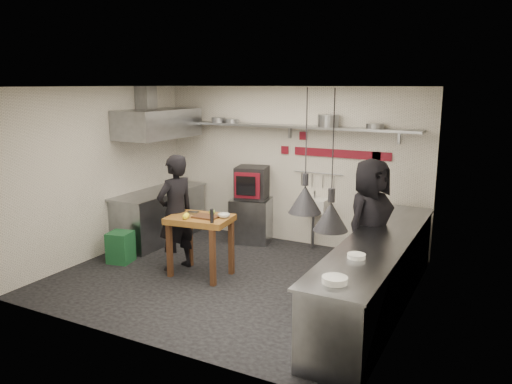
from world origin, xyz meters
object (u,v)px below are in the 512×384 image
at_px(combi_oven, 252,182).
at_px(chef_right, 370,224).
at_px(prep_table, 201,246).
at_px(chef_left, 176,213).
at_px(oven_stand, 251,220).
at_px(green_bin, 121,247).

bearing_deg(combi_oven, chef_right, -38.03).
xyz_separation_m(prep_table, chef_left, (-0.48, 0.06, 0.44)).
xyz_separation_m(oven_stand, chef_right, (2.46, -1.08, 0.52)).
bearing_deg(prep_table, combi_oven, 86.55).
height_order(green_bin, chef_right, chef_right).
bearing_deg(green_bin, prep_table, 4.85).
relative_size(combi_oven, chef_left, 0.32).
bearing_deg(green_bin, oven_stand, 55.73).
distance_m(combi_oven, green_bin, 2.57).
xyz_separation_m(oven_stand, green_bin, (-1.35, -1.98, -0.15)).
relative_size(combi_oven, chef_right, 0.31).
distance_m(oven_stand, chef_left, 1.90).
relative_size(oven_stand, chef_left, 0.44).
xyz_separation_m(combi_oven, green_bin, (-1.34, -2.02, -0.84)).
distance_m(oven_stand, green_bin, 2.40).
xyz_separation_m(oven_stand, prep_table, (0.13, -1.85, 0.06)).
relative_size(green_bin, chef_right, 0.27).
bearing_deg(chef_right, green_bin, 122.87).
distance_m(prep_table, chef_left, 0.66).
height_order(chef_left, chef_right, chef_right).
height_order(oven_stand, combi_oven, combi_oven).
height_order(green_bin, chef_left, chef_left).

